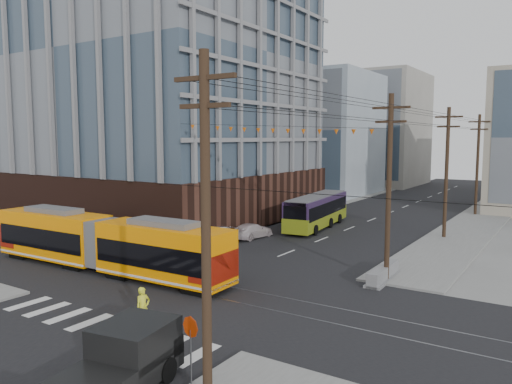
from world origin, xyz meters
TOP-DOWN VIEW (x-y plane):
  - ground at (0.00, 0.00)m, footprint 160.00×160.00m
  - office_building at (-22.00, 23.00)m, footprint 30.00×25.00m
  - bg_bldg_nw_near at (-17.00, 52.00)m, footprint 18.00×16.00m
  - bg_bldg_nw_far at (-14.00, 72.00)m, footprint 16.00×18.00m
  - utility_pole_near at (8.50, -6.00)m, footprint 0.30×0.30m
  - utility_pole_far at (8.50, 56.00)m, footprint 0.30×0.30m
  - streetcar at (-7.28, 3.45)m, footprint 18.72×3.10m
  - city_bus at (-2.83, 24.89)m, footprint 3.64×11.39m
  - pickup_truck at (5.43, -7.53)m, footprint 3.24×6.55m
  - parked_car_silver at (-5.92, 13.61)m, footprint 3.36×4.92m
  - parked_car_white at (-5.24, 17.35)m, footprint 2.14×4.47m
  - parked_car_grey at (-5.52, 26.48)m, footprint 3.25×4.74m
  - pedestrian at (1.74, -2.10)m, footprint 0.60×0.77m
  - stop_sign at (7.22, -5.28)m, footprint 0.86×0.86m
  - jersey_barrier at (8.30, 11.03)m, footprint 1.07×4.34m

SIDE VIEW (x-z plane):
  - ground at x=0.00m, z-range 0.00..0.00m
  - jersey_barrier at x=8.30m, z-range 0.00..0.86m
  - parked_car_grey at x=-5.52m, z-range 0.00..1.20m
  - parked_car_white at x=-5.24m, z-range 0.00..1.26m
  - parked_car_silver at x=-5.92m, z-range 0.00..1.53m
  - pedestrian at x=1.74m, z-range 0.00..1.86m
  - pickup_truck at x=5.43m, z-range 0.00..2.12m
  - stop_sign at x=7.22m, z-range 0.00..2.44m
  - city_bus at x=-2.83m, z-range 0.00..3.17m
  - streetcar at x=-7.28m, z-range 0.00..3.60m
  - utility_pole_near at x=8.50m, z-range 0.00..11.00m
  - utility_pole_far at x=8.50m, z-range 0.00..11.00m
  - bg_bldg_nw_near at x=-17.00m, z-range 0.00..18.00m
  - bg_bldg_nw_far at x=-14.00m, z-range 0.00..20.00m
  - office_building at x=-22.00m, z-range 0.00..28.60m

